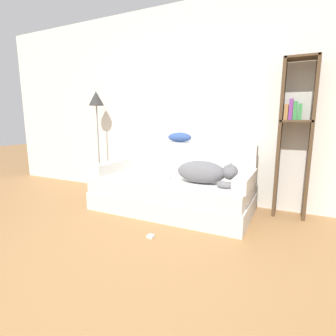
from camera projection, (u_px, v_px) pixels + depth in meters
name	position (u px, v px, depth m)	size (l,w,h in m)	color
ground_plane	(62.00, 295.00, 1.75)	(20.00, 20.00, 0.00)	#9E7042
wall_back	(195.00, 105.00, 3.67)	(7.24, 0.06, 2.70)	silver
couch	(171.00, 194.00, 3.35)	(1.98, 0.95, 0.42)	silver
couch_backrest	(184.00, 158.00, 3.63)	(1.94, 0.15, 0.42)	silver
couch_arm_left	(113.00, 167.00, 3.69)	(0.15, 0.76, 0.15)	silver
couch_arm_right	(246.00, 180.00, 2.90)	(0.15, 0.76, 0.15)	silver
dog	(205.00, 172.00, 3.03)	(0.72, 0.29, 0.27)	slate
laptop	(159.00, 178.00, 3.30)	(0.33, 0.30, 0.02)	silver
throw_pillow	(180.00, 137.00, 3.63)	(0.34, 0.16, 0.13)	#335199
bookshelf	(295.00, 132.00, 3.01)	(0.36, 0.26, 1.83)	#4C3823
floor_lamp	(97.00, 113.00, 4.13)	(0.28, 0.28, 1.58)	gray
power_adapter	(151.00, 236.00, 2.60)	(0.07, 0.07, 0.02)	silver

